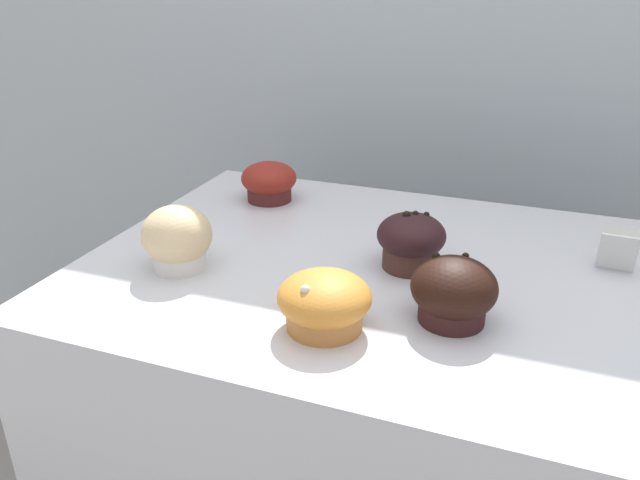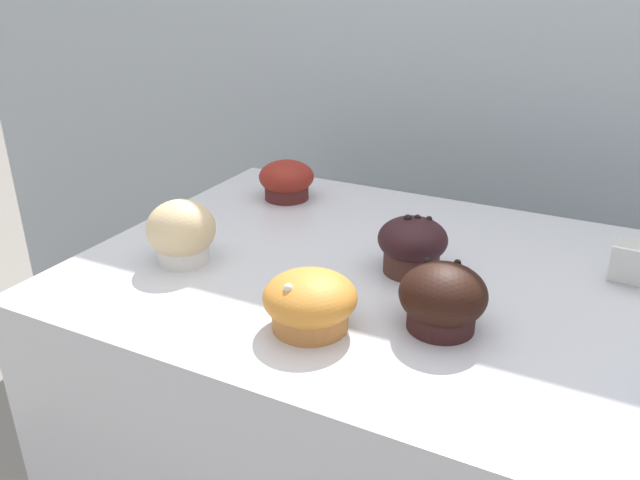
% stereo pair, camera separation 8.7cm
% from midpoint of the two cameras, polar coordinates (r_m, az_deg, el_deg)
% --- Properties ---
extents(wall_back, '(3.20, 0.10, 1.80)m').
position_cam_midpoint_polar(wall_back, '(1.43, 19.31, 6.22)').
color(wall_back, '#A8B2B7').
rests_on(wall_back, ground).
extents(muffin_front_center, '(0.10, 0.10, 0.08)m').
position_cam_midpoint_polar(muffin_front_center, '(0.75, 14.42, -5.30)').
color(muffin_front_center, '#391A1A').
rests_on(muffin_front_center, display_counter).
extents(muffin_back_left, '(0.10, 0.10, 0.07)m').
position_cam_midpoint_polar(muffin_back_left, '(1.14, -0.91, 5.46)').
color(muffin_back_left, '#511F1E').
rests_on(muffin_back_left, display_counter).
extents(muffin_back_right, '(0.10, 0.10, 0.09)m').
position_cam_midpoint_polar(muffin_back_right, '(0.90, -9.88, 0.59)').
color(muffin_back_right, white).
rests_on(muffin_back_right, display_counter).
extents(muffin_front_left, '(0.11, 0.11, 0.07)m').
position_cam_midpoint_polar(muffin_front_left, '(0.73, 2.47, -5.77)').
color(muffin_front_left, '#C97D3D').
rests_on(muffin_front_left, display_counter).
extents(muffin_front_right, '(0.10, 0.10, 0.08)m').
position_cam_midpoint_polar(muffin_front_right, '(0.88, 11.25, -0.50)').
color(muffin_front_right, '#482923').
rests_on(muffin_front_right, display_counter).
extents(price_card, '(0.05, 0.04, 0.06)m').
position_cam_midpoint_polar(price_card, '(0.94, 28.93, -2.02)').
color(price_card, white).
rests_on(price_card, display_counter).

